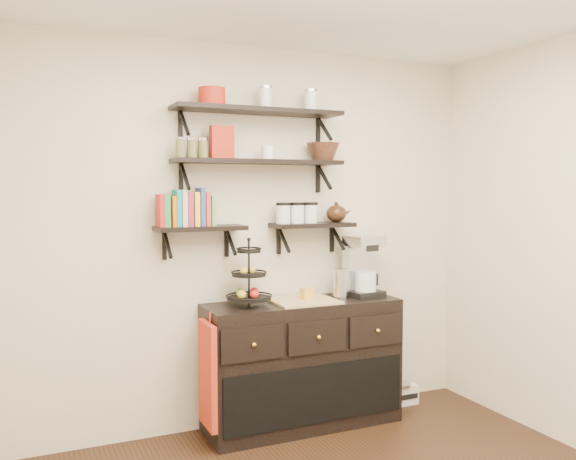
{
  "coord_description": "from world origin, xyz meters",
  "views": [
    {
      "loc": [
        -1.55,
        -2.34,
        1.71
      ],
      "look_at": [
        0.01,
        1.15,
        1.44
      ],
      "focal_mm": 38.0,
      "sensor_mm": 36.0,
      "label": 1
    }
  ],
  "objects": [
    {
      "name": "walnut_bowl",
      "position": [
        0.5,
        1.61,
        1.96
      ],
      "size": [
        0.24,
        0.24,
        0.13
      ],
      "primitive_type": null,
      "color": "black",
      "rests_on": "shelf_mid"
    },
    {
      "name": "teapot",
      "position": [
        0.62,
        1.63,
        1.53
      ],
      "size": [
        0.22,
        0.17,
        0.15
      ],
      "primitive_type": null,
      "rotation": [
        0.0,
        0.0,
        0.12
      ],
      "color": "#311C0E",
      "rests_on": "shelf_low_right"
    },
    {
      "name": "shelf_low_left",
      "position": [
        -0.42,
        1.63,
        1.43
      ],
      "size": [
        0.6,
        0.25,
        0.23
      ],
      "color": "black",
      "rests_on": "back_wall"
    },
    {
      "name": "sideboard",
      "position": [
        0.29,
        1.51,
        0.45
      ],
      "size": [
        1.4,
        0.5,
        0.92
      ],
      "color": "black",
      "rests_on": "floor"
    },
    {
      "name": "shelf_mid",
      "position": [
        0.0,
        1.62,
        1.88
      ],
      "size": [
        1.2,
        0.27,
        0.23
      ],
      "color": "black",
      "rests_on": "back_wall"
    },
    {
      "name": "candle",
      "position": [
        0.32,
        1.51,
        0.96
      ],
      "size": [
        0.08,
        0.08,
        0.08
      ],
      "primitive_type": "cube",
      "color": "gold",
      "rests_on": "sideboard"
    },
    {
      "name": "apron",
      "position": [
        -0.44,
        1.41,
        0.49
      ],
      "size": [
        0.04,
        0.3,
        0.69
      ],
      "primitive_type": "cube",
      "color": "#B22813",
      "rests_on": "sideboard"
    },
    {
      "name": "ramekins",
      "position": [
        0.07,
        1.61,
        1.95
      ],
      "size": [
        0.09,
        0.09,
        0.1
      ],
      "primitive_type": "cylinder",
      "color": "white",
      "rests_on": "shelf_mid"
    },
    {
      "name": "glass_canisters",
      "position": [
        0.3,
        1.63,
        1.51
      ],
      "size": [
        0.32,
        0.1,
        0.13
      ],
      "color": "silver",
      "rests_on": "shelf_low_right"
    },
    {
      "name": "cookbooks",
      "position": [
        -0.51,
        1.63,
        1.56
      ],
      "size": [
        0.36,
        0.15,
        0.26
      ],
      "color": "#A41F1F",
      "rests_on": "shelf_low_left"
    },
    {
      "name": "shelf_low_right",
      "position": [
        0.42,
        1.63,
        1.43
      ],
      "size": [
        0.6,
        0.25,
        0.23
      ],
      "color": "black",
      "rests_on": "back_wall"
    },
    {
      "name": "fruit_stand",
      "position": [
        -0.11,
        1.52,
        1.05
      ],
      "size": [
        0.3,
        0.3,
        0.45
      ],
      "rotation": [
        0.0,
        0.0,
        -0.23
      ],
      "color": "black",
      "rests_on": "sideboard"
    },
    {
      "name": "thermal_carafe",
      "position": [
        0.59,
        1.49,
        1.01
      ],
      "size": [
        0.11,
        0.11,
        0.22
      ],
      "primitive_type": "cylinder",
      "color": "silver",
      "rests_on": "sideboard"
    },
    {
      "name": "back_wall",
      "position": [
        0.0,
        1.75,
        1.35
      ],
      "size": [
        3.5,
        0.02,
        2.7
      ],
      "primitive_type": "cube",
      "color": "beige",
      "rests_on": "ground"
    },
    {
      "name": "radio",
      "position": [
        1.17,
        1.59,
        0.09
      ],
      "size": [
        0.29,
        0.19,
        0.17
      ],
      "rotation": [
        0.0,
        0.0,
        0.01
      ],
      "color": "silver",
      "rests_on": "floor"
    },
    {
      "name": "recipe_box",
      "position": [
        -0.27,
        1.61,
        2.01
      ],
      "size": [
        0.16,
        0.07,
        0.22
      ],
      "primitive_type": "cube",
      "rotation": [
        0.0,
        0.0,
        0.06
      ],
      "color": "#A52112",
      "rests_on": "shelf_mid"
    },
    {
      "name": "red_pot",
      "position": [
        -0.34,
        1.61,
        2.31
      ],
      "size": [
        0.18,
        0.18,
        0.12
      ],
      "primitive_type": "cylinder",
      "color": "#A52112",
      "rests_on": "shelf_top"
    },
    {
      "name": "coffee_maker",
      "position": [
        0.79,
        1.55,
        1.12
      ],
      "size": [
        0.27,
        0.27,
        0.45
      ],
      "rotation": [
        0.0,
        0.0,
        0.13
      ],
      "color": "black",
      "rests_on": "sideboard"
    },
    {
      "name": "shelf_top",
      "position": [
        0.0,
        1.62,
        2.23
      ],
      "size": [
        1.2,
        0.27,
        0.23
      ],
      "color": "black",
      "rests_on": "back_wall"
    }
  ]
}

